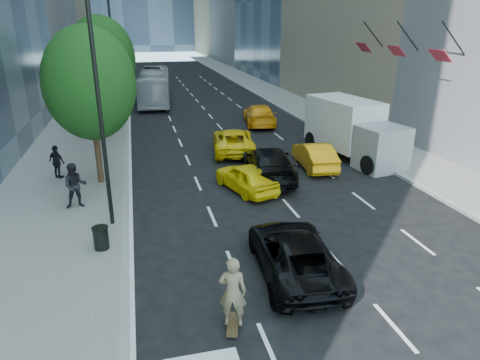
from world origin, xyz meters
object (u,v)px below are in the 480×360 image
object	(u,v)px
trash_can	(101,238)
black_sedan_mercedes	(269,163)
city_bus	(155,86)
black_sedan_lincoln	(294,253)
box_truck	(353,129)
skateboarder	(233,296)

from	to	relation	value
trash_can	black_sedan_mercedes	bearing A→B (deg)	36.35
city_bus	black_sedan_mercedes	bearing A→B (deg)	-74.79
black_sedan_lincoln	box_truck	bearing A→B (deg)	-120.37
black_sedan_mercedes	trash_can	distance (m)	9.92
skateboarder	trash_can	xyz separation A→B (m)	(-3.59, 5.00, -0.45)
box_truck	black_sedan_lincoln	bearing A→B (deg)	-134.38
city_bus	skateboarder	bearing A→B (deg)	-85.18
skateboarder	black_sedan_lincoln	size ratio (longest dim) A/B	0.39
black_sedan_mercedes	city_bus	distance (m)	24.40
box_truck	black_sedan_mercedes	bearing A→B (deg)	-166.71
box_truck	city_bus	bearing A→B (deg)	106.28
box_truck	skateboarder	bearing A→B (deg)	-137.17
city_bus	box_truck	world-z (taller)	box_truck
black_sedan_mercedes	trash_can	xyz separation A→B (m)	(-7.99, -5.88, -0.28)
skateboarder	box_truck	bearing A→B (deg)	-111.05
black_sedan_mercedes	trash_can	world-z (taller)	black_sedan_mercedes
skateboarder	black_sedan_lincoln	bearing A→B (deg)	-122.58
black_sedan_mercedes	trash_can	size ratio (longest dim) A/B	7.18
black_sedan_lincoln	city_bus	size ratio (longest dim) A/B	0.43
city_bus	trash_can	bearing A→B (deg)	-92.04
black_sedan_lincoln	trash_can	distance (m)	6.74
skateboarder	black_sedan_mercedes	xyz separation A→B (m)	(4.40, 10.88, -0.18)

